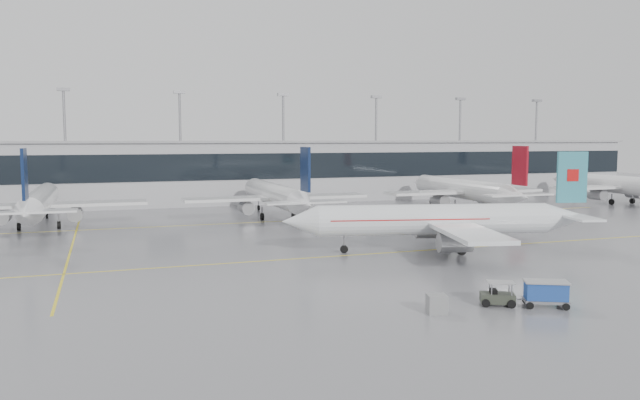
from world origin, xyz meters
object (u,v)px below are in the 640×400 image
object	(u,v)px
air_canada_jet	(444,220)
gse_unit	(437,304)
baggage_tug	(497,297)
baggage_cart	(546,292)

from	to	relation	value
air_canada_jet	gse_unit	size ratio (longest dim) A/B	25.76
air_canada_jet	baggage_tug	bearing A→B (deg)	82.56
baggage_tug	gse_unit	size ratio (longest dim) A/B	2.73
baggage_cart	gse_unit	xyz separation A→B (m)	(-8.78, 1.17, -0.49)
baggage_tug	baggage_cart	size ratio (longest dim) A/B	1.03
baggage_tug	gse_unit	distance (m)	5.57
baggage_tug	gse_unit	xyz separation A→B (m)	(-5.55, -0.43, 0.04)
gse_unit	air_canada_jet	bearing A→B (deg)	73.28
air_canada_jet	baggage_tug	distance (m)	23.53
baggage_cart	gse_unit	distance (m)	8.87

